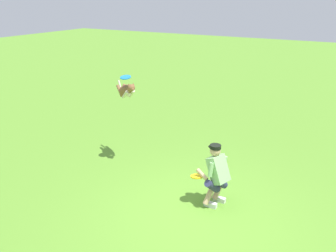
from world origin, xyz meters
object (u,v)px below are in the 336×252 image
object	(u,v)px
person	(217,174)
dog	(126,91)
frisbee_flying	(126,77)
frisbee_held	(197,176)

from	to	relation	value
person	dog	size ratio (longest dim) A/B	1.42
frisbee_flying	frisbee_held	distance (m)	2.88
dog	person	bearing A→B (deg)	16.28
dog	frisbee_flying	world-z (taller)	frisbee_flying
person	frisbee_flying	size ratio (longest dim) A/B	5.06
person	dog	world-z (taller)	dog
person	dog	xyz separation A→B (m)	(2.76, -0.87, 1.13)
frisbee_flying	frisbee_held	bearing A→B (deg)	160.18
frisbee_flying	frisbee_held	world-z (taller)	frisbee_flying
person	dog	distance (m)	3.10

